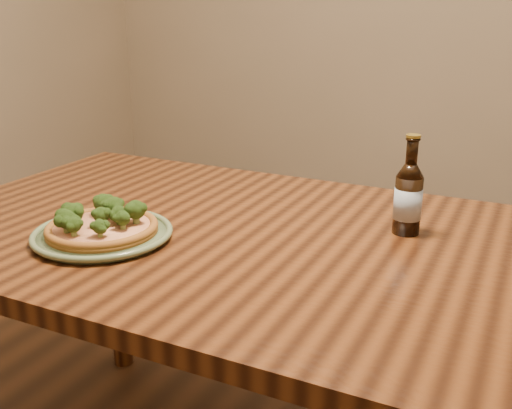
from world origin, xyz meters
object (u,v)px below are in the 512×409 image
at_px(plate, 103,234).
at_px(beer_bottle, 408,198).
at_px(table, 262,274).
at_px(pizza, 102,225).

distance_m(plate, beer_bottle, 0.65).
xyz_separation_m(table, plate, (-0.29, -0.17, 0.10)).
xyz_separation_m(pizza, beer_bottle, (0.57, 0.31, 0.05)).
distance_m(table, pizza, 0.36).
xyz_separation_m(table, beer_bottle, (0.27, 0.15, 0.17)).
relative_size(table, plate, 5.44).
bearing_deg(table, beer_bottle, 28.24).
relative_size(plate, pizza, 1.26).
relative_size(pizza, beer_bottle, 1.08).
height_order(pizza, beer_bottle, beer_bottle).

